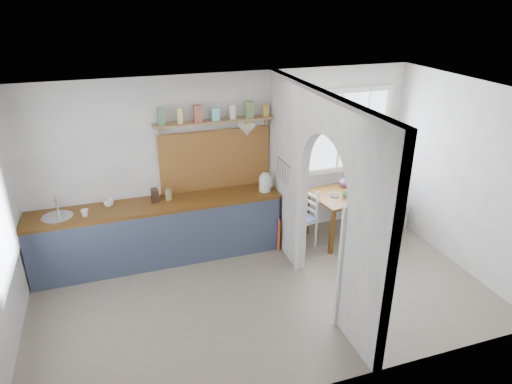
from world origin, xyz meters
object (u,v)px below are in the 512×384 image
object	(u,v)px
chair_left	(299,218)
vase	(345,181)
chair_right	(392,203)
kettle	(265,182)
dining_table	(348,214)

from	to	relation	value
chair_left	vase	world-z (taller)	vase
chair_right	kettle	size ratio (longest dim) A/B	3.19
dining_table	vase	world-z (taller)	vase
dining_table	kettle	bearing A→B (deg)	164.62
kettle	vase	bearing A→B (deg)	-11.06
dining_table	vase	xyz separation A→B (m)	(0.02, 0.23, 0.47)
chair_left	chair_right	distance (m)	1.68
chair_left	dining_table	bearing A→B (deg)	77.13
dining_table	chair_left	distance (m)	0.87
chair_left	vase	bearing A→B (deg)	91.52
vase	chair_right	bearing A→B (deg)	-14.34
chair_right	vase	xyz separation A→B (m)	(-0.79, 0.20, 0.41)
dining_table	vase	bearing A→B (deg)	76.06
dining_table	chair_right	bearing A→B (deg)	-6.11
dining_table	chair_right	xyz separation A→B (m)	(0.82, 0.03, 0.06)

